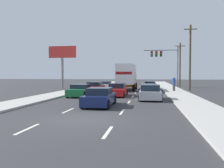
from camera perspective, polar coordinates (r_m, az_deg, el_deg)
ground_plane at (r=36.57m, az=3.68°, el=-1.21°), size 140.00×140.00×0.00m
sidewalk_right at (r=31.61m, az=14.95°, el=-1.72°), size 2.80×80.00×0.14m
sidewalk_left at (r=32.96m, az=-8.71°, el=-1.50°), size 2.80×80.00×0.14m
lane_markings at (r=34.27m, az=3.34°, el=-1.44°), size 3.54×62.00×0.01m
car_white at (r=38.17m, az=-1.55°, el=-0.24°), size 1.87×4.07×1.16m
car_maroon at (r=30.47m, az=-4.13°, el=-0.78°), size 1.83×4.48×1.31m
car_green at (r=24.29m, az=-7.74°, el=-1.66°), size 1.89×4.12×1.26m
box_truck at (r=33.88m, az=3.66°, el=2.01°), size 2.54×8.53×3.65m
car_red at (r=24.65m, az=1.32°, el=-1.49°), size 1.85×4.53×1.35m
car_navy at (r=16.98m, az=-3.00°, el=-3.32°), size 1.92×4.25×1.31m
car_blue at (r=37.54m, az=9.13°, el=-0.31°), size 1.83×4.10×1.17m
car_gray at (r=29.62m, az=8.71°, el=-1.08°), size 1.90×4.08×1.11m
car_silver at (r=21.35m, az=9.22°, el=-2.13°), size 1.98×4.26×1.36m
traffic_signal_mast at (r=43.28m, az=12.10°, el=6.47°), size 6.11×0.69×7.24m
utility_pole_mid at (r=35.06m, az=18.41°, el=6.28°), size 1.80×0.28×9.21m
utility_pole_far at (r=45.89m, az=16.16°, el=4.69°), size 1.80×0.28×8.16m
roadside_billboard at (r=38.67m, az=-11.94°, el=6.24°), size 4.52×0.36×6.79m
pedestrian_near_corner at (r=31.50m, az=14.79°, el=0.11°), size 0.38×0.38×1.87m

